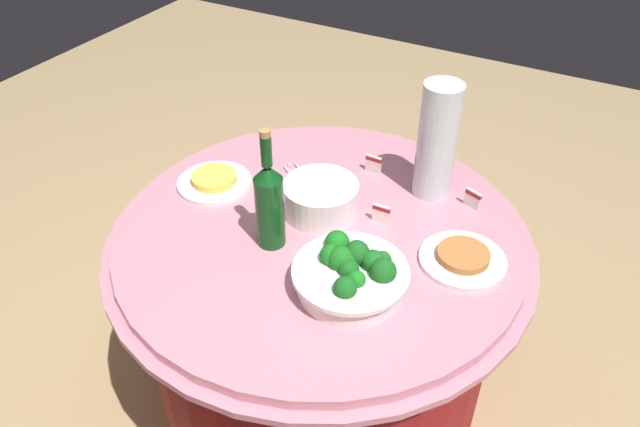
{
  "coord_description": "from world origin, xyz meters",
  "views": [
    {
      "loc": [
        -0.62,
        1.12,
        1.79
      ],
      "look_at": [
        0.0,
        0.0,
        0.79
      ],
      "focal_mm": 34.4,
      "sensor_mm": 36.0,
      "label": 1
    }
  ],
  "objects_px": {
    "food_plate_peanuts": "(463,258)",
    "label_placard_front": "(381,213)",
    "label_placard_rear": "(373,163)",
    "wine_bottle": "(269,203)",
    "decorative_fruit_vase": "(436,146)",
    "food_plate_fried_egg": "(214,181)",
    "serving_tongs": "(299,177)",
    "label_placard_mid": "(473,198)",
    "broccoli_bowl": "(351,274)",
    "plate_stack": "(321,198)"
  },
  "relations": [
    {
      "from": "food_plate_peanuts",
      "to": "label_placard_front",
      "type": "height_order",
      "value": "label_placard_front"
    },
    {
      "from": "label_placard_rear",
      "to": "wine_bottle",
      "type": "bearing_deg",
      "value": 77.64
    },
    {
      "from": "decorative_fruit_vase",
      "to": "label_placard_rear",
      "type": "xyz_separation_m",
      "value": [
        0.19,
        -0.01,
        -0.12
      ]
    },
    {
      "from": "food_plate_fried_egg",
      "to": "food_plate_peanuts",
      "type": "relative_size",
      "value": 1.0
    },
    {
      "from": "food_plate_fried_egg",
      "to": "wine_bottle",
      "type": "bearing_deg",
      "value": 154.17
    },
    {
      "from": "decorative_fruit_vase",
      "to": "serving_tongs",
      "type": "bearing_deg",
      "value": 18.78
    },
    {
      "from": "label_placard_mid",
      "to": "serving_tongs",
      "type": "bearing_deg",
      "value": 12.32
    },
    {
      "from": "decorative_fruit_vase",
      "to": "wine_bottle",
      "type": "bearing_deg",
      "value": 55.71
    },
    {
      "from": "broccoli_bowl",
      "to": "food_plate_peanuts",
      "type": "bearing_deg",
      "value": -133.31
    },
    {
      "from": "food_plate_peanuts",
      "to": "decorative_fruit_vase",
      "type": "bearing_deg",
      "value": -54.13
    },
    {
      "from": "plate_stack",
      "to": "serving_tongs",
      "type": "bearing_deg",
      "value": -39.75
    },
    {
      "from": "food_plate_fried_egg",
      "to": "label_placard_front",
      "type": "distance_m",
      "value": 0.51
    },
    {
      "from": "broccoli_bowl",
      "to": "wine_bottle",
      "type": "distance_m",
      "value": 0.27
    },
    {
      "from": "wine_bottle",
      "to": "food_plate_fried_egg",
      "type": "height_order",
      "value": "wine_bottle"
    },
    {
      "from": "broccoli_bowl",
      "to": "label_placard_rear",
      "type": "distance_m",
      "value": 0.51
    },
    {
      "from": "wine_bottle",
      "to": "label_placard_mid",
      "type": "bearing_deg",
      "value": -135.94
    },
    {
      "from": "food_plate_fried_egg",
      "to": "label_placard_mid",
      "type": "relative_size",
      "value": 4.0
    },
    {
      "from": "serving_tongs",
      "to": "label_placard_rear",
      "type": "distance_m",
      "value": 0.23
    },
    {
      "from": "broccoli_bowl",
      "to": "decorative_fruit_vase",
      "type": "xyz_separation_m",
      "value": [
        -0.03,
        -0.47,
        0.11
      ]
    },
    {
      "from": "plate_stack",
      "to": "label_placard_rear",
      "type": "relative_size",
      "value": 3.82
    },
    {
      "from": "label_placard_mid",
      "to": "label_placard_rear",
      "type": "height_order",
      "value": "same"
    },
    {
      "from": "decorative_fruit_vase",
      "to": "broccoli_bowl",
      "type": "bearing_deg",
      "value": 86.74
    },
    {
      "from": "plate_stack",
      "to": "label_placard_rear",
      "type": "distance_m",
      "value": 0.25
    },
    {
      "from": "food_plate_fried_egg",
      "to": "label_placard_front",
      "type": "height_order",
      "value": "label_placard_front"
    },
    {
      "from": "broccoli_bowl",
      "to": "plate_stack",
      "type": "xyz_separation_m",
      "value": [
        0.21,
        -0.23,
        -0.0
      ]
    },
    {
      "from": "food_plate_peanuts",
      "to": "label_placard_rear",
      "type": "relative_size",
      "value": 4.0
    },
    {
      "from": "broccoli_bowl",
      "to": "plate_stack",
      "type": "bearing_deg",
      "value": -47.72
    },
    {
      "from": "label_placard_mid",
      "to": "label_placard_rear",
      "type": "bearing_deg",
      "value": -5.13
    },
    {
      "from": "plate_stack",
      "to": "food_plate_peanuts",
      "type": "bearing_deg",
      "value": 178.47
    },
    {
      "from": "wine_bottle",
      "to": "food_plate_peanuts",
      "type": "bearing_deg",
      "value": -160.09
    },
    {
      "from": "food_plate_fried_egg",
      "to": "label_placard_front",
      "type": "relative_size",
      "value": 4.0
    },
    {
      "from": "food_plate_fried_egg",
      "to": "food_plate_peanuts",
      "type": "xyz_separation_m",
      "value": [
        -0.75,
        -0.03,
        -0.0
      ]
    },
    {
      "from": "wine_bottle",
      "to": "serving_tongs",
      "type": "xyz_separation_m",
      "value": [
        0.09,
        -0.29,
        -0.12
      ]
    },
    {
      "from": "broccoli_bowl",
      "to": "serving_tongs",
      "type": "xyz_separation_m",
      "value": [
        0.34,
        -0.34,
        -0.04
      ]
    },
    {
      "from": "plate_stack",
      "to": "food_plate_peanuts",
      "type": "distance_m",
      "value": 0.42
    },
    {
      "from": "food_plate_fried_egg",
      "to": "food_plate_peanuts",
      "type": "height_order",
      "value": "food_plate_fried_egg"
    },
    {
      "from": "broccoli_bowl",
      "to": "label_placard_front",
      "type": "distance_m",
      "value": 0.27
    },
    {
      "from": "plate_stack",
      "to": "label_placard_mid",
      "type": "distance_m",
      "value": 0.43
    },
    {
      "from": "plate_stack",
      "to": "food_plate_peanuts",
      "type": "xyz_separation_m",
      "value": [
        -0.41,
        0.01,
        -0.03
      ]
    },
    {
      "from": "plate_stack",
      "to": "label_placard_rear",
      "type": "xyz_separation_m",
      "value": [
        -0.05,
        -0.25,
        -0.01
      ]
    },
    {
      "from": "broccoli_bowl",
      "to": "label_placard_front",
      "type": "relative_size",
      "value": 5.09
    },
    {
      "from": "decorative_fruit_vase",
      "to": "food_plate_fried_egg",
      "type": "height_order",
      "value": "decorative_fruit_vase"
    },
    {
      "from": "label_placard_front",
      "to": "decorative_fruit_vase",
      "type": "bearing_deg",
      "value": -108.73
    },
    {
      "from": "wine_bottle",
      "to": "label_placard_mid",
      "type": "relative_size",
      "value": 6.11
    },
    {
      "from": "decorative_fruit_vase",
      "to": "label_placard_mid",
      "type": "bearing_deg",
      "value": 172.56
    },
    {
      "from": "serving_tongs",
      "to": "food_plate_fried_egg",
      "type": "xyz_separation_m",
      "value": [
        0.2,
        0.15,
        0.01
      ]
    },
    {
      "from": "plate_stack",
      "to": "serving_tongs",
      "type": "height_order",
      "value": "plate_stack"
    },
    {
      "from": "broccoli_bowl",
      "to": "label_placard_rear",
      "type": "bearing_deg",
      "value": -71.16
    },
    {
      "from": "food_plate_fried_egg",
      "to": "food_plate_peanuts",
      "type": "bearing_deg",
      "value": -177.91
    },
    {
      "from": "broccoli_bowl",
      "to": "label_placard_mid",
      "type": "xyz_separation_m",
      "value": [
        -0.16,
        -0.45,
        -0.01
      ]
    }
  ]
}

